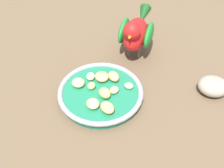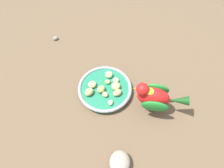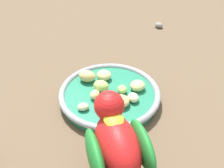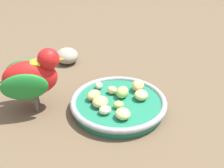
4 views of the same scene
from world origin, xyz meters
name	(u,v)px [view 1 (image 1 of 4)]	position (x,y,z in m)	size (l,w,h in m)	color
ground_plane	(106,96)	(0.00, 0.00, 0.00)	(4.00, 4.00, 0.00)	brown
feeding_bowl	(101,94)	(-0.01, -0.01, 0.02)	(0.23, 0.23, 0.03)	#1E7251
apple_piece_0	(78,83)	(-0.07, -0.04, 0.03)	(0.03, 0.03, 0.02)	#C6D17A
apple_piece_1	(105,93)	(0.01, -0.02, 0.04)	(0.04, 0.03, 0.03)	#B2CC66
apple_piece_2	(129,86)	(0.03, 0.05, 0.03)	(0.02, 0.02, 0.02)	beige
apple_piece_3	(93,104)	(0.02, -0.06, 0.03)	(0.03, 0.03, 0.02)	#E5C67F
apple_piece_4	(102,77)	(-0.04, 0.02, 0.03)	(0.04, 0.04, 0.02)	tan
apple_piece_5	(91,86)	(-0.03, -0.02, 0.03)	(0.02, 0.02, 0.02)	#B2CC66
apple_piece_6	(114,76)	(-0.02, 0.04, 0.03)	(0.04, 0.03, 0.02)	tan
apple_piece_7	(91,76)	(-0.06, 0.00, 0.03)	(0.03, 0.02, 0.02)	beige
apple_piece_8	(107,108)	(0.05, -0.05, 0.04)	(0.04, 0.03, 0.03)	tan
apple_piece_9	(114,90)	(0.02, 0.01, 0.03)	(0.03, 0.02, 0.02)	#E5C67F
parrot	(136,32)	(-0.07, 0.18, 0.09)	(0.14, 0.20, 0.15)	#59544C
rock_large	(213,86)	(0.19, 0.22, 0.02)	(0.08, 0.07, 0.05)	gray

